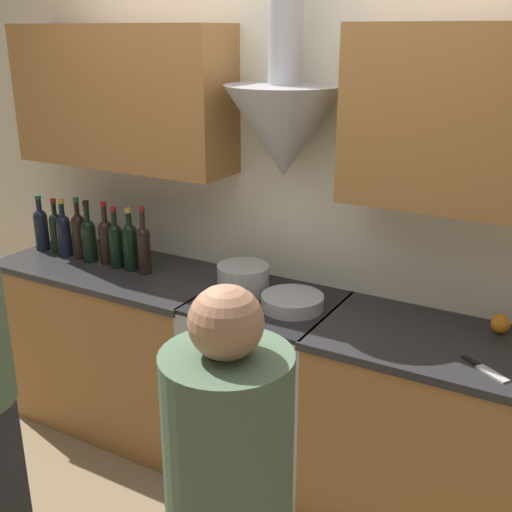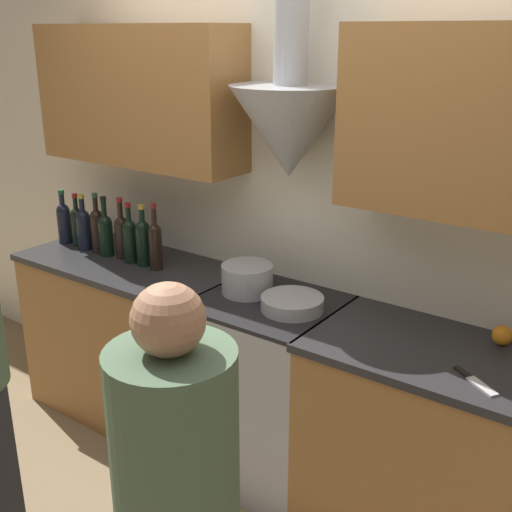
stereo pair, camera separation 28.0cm
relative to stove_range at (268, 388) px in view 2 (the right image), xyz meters
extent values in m
plane|color=#847051|center=(0.00, -0.36, -0.47)|extent=(12.00, 12.00, 0.00)
cube|color=silver|center=(0.00, 0.33, 0.83)|extent=(8.40, 0.06, 2.60)
cone|color=#A8AAAF|center=(0.00, 0.15, 1.22)|extent=(0.54, 0.54, 0.40)
cylinder|color=#A8AAAF|center=(0.00, 0.15, 1.75)|extent=(0.15, 0.15, 0.65)
cube|color=#9E6B38|center=(-0.93, 0.15, 1.33)|extent=(1.22, 0.32, 0.70)
cube|color=#9E6B38|center=(0.84, 0.15, 1.33)|extent=(1.05, 0.32, 0.70)
cube|color=#9E6B38|center=(-0.93, 0.00, -0.02)|extent=(1.22, 0.60, 0.90)
cube|color=#28282B|center=(-0.93, 0.00, 0.45)|extent=(1.25, 0.62, 0.03)
cube|color=#9E6B38|center=(0.84, 0.00, -0.02)|extent=(1.05, 0.60, 0.90)
cube|color=#28282B|center=(0.84, 0.00, 0.45)|extent=(1.08, 0.62, 0.03)
cube|color=#A8AAAF|center=(0.00, 0.00, -0.01)|extent=(0.63, 0.60, 0.92)
cube|color=black|center=(0.00, -0.30, -0.05)|extent=(0.44, 0.01, 0.41)
cube|color=black|center=(0.00, 0.00, 0.45)|extent=(0.63, 0.60, 0.02)
cube|color=#A8AAAF|center=(0.00, 0.27, 0.39)|extent=(0.63, 0.06, 0.10)
cylinder|color=black|center=(-1.46, 0.01, 0.56)|extent=(0.08, 0.08, 0.20)
sphere|color=black|center=(-1.46, 0.01, 0.66)|extent=(0.08, 0.08, 0.08)
cylinder|color=black|center=(-1.46, 0.01, 0.72)|extent=(0.03, 0.03, 0.08)
cylinder|color=#234C33|center=(-1.46, 0.01, 0.77)|extent=(0.03, 0.03, 0.02)
cylinder|color=black|center=(-1.36, 0.02, 0.56)|extent=(0.07, 0.07, 0.19)
sphere|color=black|center=(-1.36, 0.02, 0.66)|extent=(0.07, 0.07, 0.07)
cylinder|color=black|center=(-1.36, 0.02, 0.71)|extent=(0.03, 0.03, 0.08)
cylinder|color=maroon|center=(-1.36, 0.02, 0.76)|extent=(0.03, 0.03, 0.02)
cylinder|color=black|center=(-1.28, 0.00, 0.56)|extent=(0.08, 0.08, 0.19)
sphere|color=black|center=(-1.28, 0.00, 0.66)|extent=(0.08, 0.08, 0.08)
cylinder|color=black|center=(-1.28, 0.00, 0.72)|extent=(0.03, 0.03, 0.09)
cylinder|color=gold|center=(-1.28, 0.00, 0.77)|extent=(0.03, 0.03, 0.02)
cylinder|color=black|center=(-1.18, 0.01, 0.57)|extent=(0.07, 0.07, 0.21)
sphere|color=black|center=(-1.18, 0.01, 0.67)|extent=(0.07, 0.07, 0.07)
cylinder|color=black|center=(-1.18, 0.01, 0.74)|extent=(0.03, 0.03, 0.09)
cylinder|color=#234C33|center=(-1.18, 0.01, 0.79)|extent=(0.03, 0.03, 0.02)
cylinder|color=black|center=(-1.09, -0.01, 0.56)|extent=(0.08, 0.08, 0.19)
sphere|color=black|center=(-1.09, -0.01, 0.66)|extent=(0.07, 0.07, 0.07)
cylinder|color=black|center=(-1.09, -0.01, 0.73)|extent=(0.03, 0.03, 0.10)
cylinder|color=black|center=(-1.09, -0.01, 0.79)|extent=(0.03, 0.03, 0.02)
cylinder|color=black|center=(-0.99, 0.02, 0.56)|extent=(0.07, 0.07, 0.20)
sphere|color=black|center=(-0.99, 0.02, 0.66)|extent=(0.07, 0.07, 0.07)
cylinder|color=black|center=(-0.99, 0.02, 0.73)|extent=(0.03, 0.03, 0.10)
cylinder|color=maroon|center=(-0.99, 0.02, 0.79)|extent=(0.03, 0.03, 0.02)
cylinder|color=black|center=(-0.90, 0.00, 0.56)|extent=(0.07, 0.07, 0.20)
sphere|color=black|center=(-0.90, 0.00, 0.66)|extent=(0.07, 0.07, 0.07)
cylinder|color=black|center=(-0.90, 0.00, 0.72)|extent=(0.03, 0.03, 0.09)
cylinder|color=maroon|center=(-0.90, 0.00, 0.78)|extent=(0.03, 0.03, 0.02)
cylinder|color=black|center=(-0.81, 0.00, 0.57)|extent=(0.08, 0.08, 0.21)
sphere|color=black|center=(-0.81, 0.00, 0.67)|extent=(0.07, 0.07, 0.07)
cylinder|color=black|center=(-0.81, 0.00, 0.73)|extent=(0.03, 0.03, 0.08)
cylinder|color=gold|center=(-0.81, 0.00, 0.78)|extent=(0.03, 0.03, 0.02)
cylinder|color=black|center=(-0.72, 0.00, 0.57)|extent=(0.07, 0.07, 0.21)
sphere|color=black|center=(-0.72, 0.00, 0.67)|extent=(0.07, 0.07, 0.07)
cylinder|color=black|center=(-0.72, 0.00, 0.74)|extent=(0.03, 0.03, 0.11)
cylinder|color=maroon|center=(-0.72, 0.00, 0.81)|extent=(0.03, 0.03, 0.02)
cylinder|color=#A8AAAF|center=(-0.14, 0.02, 0.53)|extent=(0.25, 0.25, 0.14)
cylinder|color=#A8AAAF|center=(0.14, -0.02, 0.50)|extent=(0.28, 0.28, 0.06)
sphere|color=orange|center=(1.00, 0.19, 0.50)|extent=(0.08, 0.08, 0.08)
cube|color=silver|center=(1.04, -0.19, 0.47)|extent=(0.13, 0.10, 0.01)
cube|color=black|center=(0.95, -0.13, 0.47)|extent=(0.08, 0.06, 0.01)
cylinder|color=#4C664C|center=(0.58, -1.26, 0.66)|extent=(0.33, 0.33, 0.53)
sphere|color=#AD7A5B|center=(0.58, -1.26, 1.01)|extent=(0.18, 0.18, 0.18)
camera|label=1|loc=(1.32, -2.40, 1.65)|focal=45.00mm
camera|label=2|loc=(1.55, -2.24, 1.65)|focal=45.00mm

